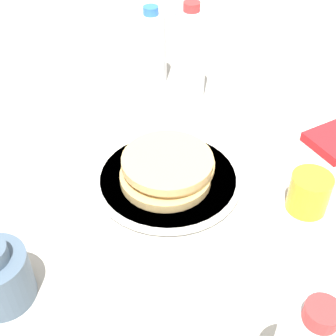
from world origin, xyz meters
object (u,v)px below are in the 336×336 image
object	(u,v)px
pancake_stack	(167,168)
water_bottle_far	(190,55)
water_bottle_near	(152,48)
juice_glass	(309,193)
plate	(168,178)

from	to	relation	value
pancake_stack	water_bottle_far	world-z (taller)	water_bottle_far
water_bottle_far	water_bottle_near	bearing A→B (deg)	118.85
juice_glass	water_bottle_far	bearing A→B (deg)	96.77
water_bottle_near	water_bottle_far	world-z (taller)	water_bottle_far
juice_glass	water_bottle_near	world-z (taller)	water_bottle_near
water_bottle_near	water_bottle_far	distance (m)	0.11
juice_glass	pancake_stack	bearing A→B (deg)	143.15
water_bottle_near	water_bottle_far	bearing A→B (deg)	-61.15
plate	juice_glass	distance (m)	0.25
plate	juice_glass	size ratio (longest dim) A/B	3.85
water_bottle_near	juice_glass	bearing A→B (deg)	-78.53
juice_glass	water_bottle_far	distance (m)	0.41
plate	pancake_stack	distance (m)	0.03
pancake_stack	juice_glass	xyz separation A→B (m)	(0.20, -0.15, 0.00)
water_bottle_near	plate	bearing A→B (deg)	-105.78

